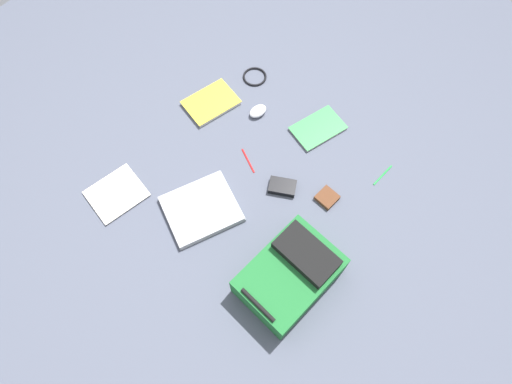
{
  "coord_description": "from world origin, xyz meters",
  "views": [
    {
      "loc": [
        -0.54,
        0.67,
        1.81
      ],
      "look_at": [
        -0.0,
        -0.0,
        0.02
      ],
      "focal_mm": 30.36,
      "sensor_mm": 36.0,
      "label": 1
    }
  ],
  "objects": [
    {
      "name": "ground_plane",
      "position": [
        0.0,
        0.0,
        0.0
      ],
      "size": [
        3.84,
        3.84,
        0.0
      ],
      "primitive_type": "plane",
      "color": "#4C5160"
    },
    {
      "name": "backpack",
      "position": [
        -0.36,
        0.22,
        0.08
      ],
      "size": [
        0.32,
        0.43,
        0.19
      ],
      "color": "#1E662D",
      "rests_on": "ground_plane"
    },
    {
      "name": "laptop",
      "position": [
        0.14,
        0.22,
        0.02
      ],
      "size": [
        0.38,
        0.4,
        0.03
      ],
      "color": "#929296",
      "rests_on": "ground_plane"
    },
    {
      "name": "cable_coil",
      "position": [
        0.43,
        -0.53,
        0.01
      ],
      "size": [
        0.13,
        0.13,
        0.01
      ],
      "primitive_type": "torus",
      "color": "black",
      "rests_on": "ground_plane"
    },
    {
      "name": "book_blue",
      "position": [
        -0.02,
        -0.47,
        0.01
      ],
      "size": [
        0.23,
        0.29,
        0.02
      ],
      "color": "silver",
      "rests_on": "ground_plane"
    },
    {
      "name": "book_comic",
      "position": [
        0.5,
        -0.26,
        0.01
      ],
      "size": [
        0.25,
        0.3,
        0.02
      ],
      "color": "silver",
      "rests_on": "ground_plane"
    },
    {
      "name": "pen_blue",
      "position": [
        0.14,
        -0.11,
        0.0
      ],
      "size": [
        0.13,
        0.07,
        0.01
      ],
      "primitive_type": "cylinder",
      "rotation": [
        1.57,
        0.0,
        4.24
      ],
      "color": "red",
      "rests_on": "ground_plane"
    },
    {
      "name": "power_brick",
      "position": [
        -0.08,
        -0.1,
        0.02
      ],
      "size": [
        0.15,
        0.13,
        0.03
      ],
      "primitive_type": "cube",
      "rotation": [
        0.0,
        0.0,
        2.05
      ],
      "color": "black",
      "rests_on": "ground_plane"
    },
    {
      "name": "earbud_pouch",
      "position": [
        -0.27,
        -0.19,
        0.01
      ],
      "size": [
        0.1,
        0.1,
        0.02
      ],
      "primitive_type": "cube",
      "rotation": [
        0.0,
        0.0,
        -0.1
      ],
      "color": "#59331E",
      "rests_on": "ground_plane"
    },
    {
      "name": "pen_black",
      "position": [
        -0.41,
        -0.45,
        0.0
      ],
      "size": [
        0.02,
        0.14,
        0.01
      ],
      "primitive_type": "cylinder",
      "rotation": [
        1.57,
        0.0,
        -0.09
      ],
      "color": "#198C33",
      "rests_on": "ground_plane"
    },
    {
      "name": "book_red",
      "position": [
        0.5,
        0.4,
        0.01
      ],
      "size": [
        0.26,
        0.28,
        0.01
      ],
      "color": "silver",
      "rests_on": "ground_plane"
    },
    {
      "name": "computer_mouse",
      "position": [
        0.27,
        -0.36,
        0.02
      ],
      "size": [
        0.08,
        0.11,
        0.04
      ],
      "primitive_type": "ellipsoid",
      "rotation": [
        0.0,
        0.0,
        -0.18
      ],
      "color": "silver",
      "rests_on": "ground_plane"
    }
  ]
}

